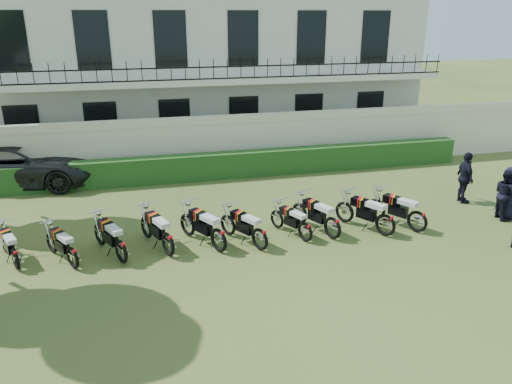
# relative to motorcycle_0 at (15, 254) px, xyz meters

# --- Properties ---
(ground) EXTENTS (100.00, 100.00, 0.00)m
(ground) POSITION_rel_motorcycle_0_xyz_m (6.35, -1.11, -0.45)
(ground) COLOR #32481D
(ground) RESTS_ON ground
(perimeter_wall) EXTENTS (30.00, 0.35, 2.30)m
(perimeter_wall) POSITION_rel_motorcycle_0_xyz_m (6.35, 6.89, 0.73)
(perimeter_wall) COLOR beige
(perimeter_wall) RESTS_ON ground
(hedge) EXTENTS (18.00, 0.60, 1.00)m
(hedge) POSITION_rel_motorcycle_0_xyz_m (7.35, 6.09, 0.05)
(hedge) COLOR #213E16
(hedge) RESTS_ON ground
(building) EXTENTS (20.40, 9.60, 7.40)m
(building) POSITION_rel_motorcycle_0_xyz_m (6.35, 12.85, 3.27)
(building) COLOR silver
(building) RESTS_ON ground
(motorcycle_0) EXTENTS (0.84, 1.66, 0.97)m
(motorcycle_0) POSITION_rel_motorcycle_0_xyz_m (0.00, 0.00, 0.00)
(motorcycle_0) COLOR black
(motorcycle_0) RESTS_ON ground
(motorcycle_1) EXTENTS (1.00, 1.60, 0.99)m
(motorcycle_1) POSITION_rel_motorcycle_0_xyz_m (1.39, -0.30, 0.01)
(motorcycle_1) COLOR black
(motorcycle_1) RESTS_ON ground
(motorcycle_2) EXTENTS (0.98, 1.85, 1.09)m
(motorcycle_2) POSITION_rel_motorcycle_0_xyz_m (2.57, -0.30, 0.06)
(motorcycle_2) COLOR black
(motorcycle_2) RESTS_ON ground
(motorcycle_3) EXTENTS (0.92, 1.94, 1.11)m
(motorcycle_3) POSITION_rel_motorcycle_0_xyz_m (3.77, -0.18, 0.07)
(motorcycle_3) COLOR black
(motorcycle_3) RESTS_ON ground
(motorcycle_4) EXTENTS (1.11, 1.87, 1.14)m
(motorcycle_4) POSITION_rel_motorcycle_0_xyz_m (5.10, -0.25, 0.08)
(motorcycle_4) COLOR black
(motorcycle_4) RESTS_ON ground
(motorcycle_5) EXTENTS (1.04, 1.75, 1.06)m
(motorcycle_5) POSITION_rel_motorcycle_0_xyz_m (6.20, -0.42, 0.04)
(motorcycle_5) COLOR black
(motorcycle_5) RESTS_ON ground
(motorcycle_6) EXTENTS (0.86, 1.62, 0.96)m
(motorcycle_6) POSITION_rel_motorcycle_0_xyz_m (7.58, -0.19, -0.00)
(motorcycle_6) COLOR black
(motorcycle_6) RESTS_ON ground
(motorcycle_7) EXTENTS (0.96, 1.91, 1.11)m
(motorcycle_7) POSITION_rel_motorcycle_0_xyz_m (8.38, -0.22, 0.07)
(motorcycle_7) COLOR black
(motorcycle_7) RESTS_ON ground
(motorcycle_8) EXTENTS (1.17, 1.81, 1.13)m
(motorcycle_8) POSITION_rel_motorcycle_0_xyz_m (9.93, -0.40, 0.07)
(motorcycle_8) COLOR black
(motorcycle_8) RESTS_ON ground
(motorcycle_9) EXTENTS (1.13, 1.81, 1.11)m
(motorcycle_9) POSITION_rel_motorcycle_0_xyz_m (10.97, -0.38, 0.07)
(motorcycle_9) COLOR black
(motorcycle_9) RESTS_ON ground
(suv) EXTENTS (6.05, 3.44, 1.59)m
(suv) POSITION_rel_motorcycle_0_xyz_m (-1.05, 7.05, 0.35)
(suv) COLOR black
(suv) RESTS_ON ground
(officer_3) EXTENTS (0.78, 0.96, 1.69)m
(officer_3) POSITION_rel_motorcycle_0_xyz_m (14.30, -0.05, 0.40)
(officer_3) COLOR black
(officer_3) RESTS_ON ground
(officer_4) EXTENTS (0.72, 0.86, 1.60)m
(officer_4) POSITION_rel_motorcycle_0_xyz_m (14.18, -0.03, 0.35)
(officer_4) COLOR black
(officer_4) RESTS_ON ground
(officer_5) EXTENTS (0.63, 1.10, 1.76)m
(officer_5) POSITION_rel_motorcycle_0_xyz_m (13.82, 1.49, 0.43)
(officer_5) COLOR black
(officer_5) RESTS_ON ground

